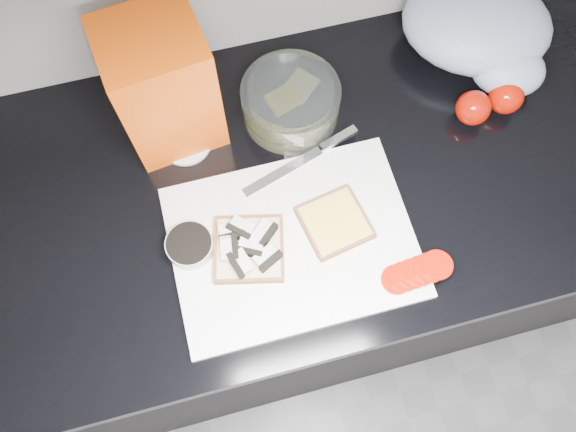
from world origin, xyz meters
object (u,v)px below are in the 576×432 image
at_px(glass_bowl, 291,102).
at_px(bread_bag, 163,87).
at_px(cutting_board, 293,242).
at_px(steel_canister, 166,78).

distance_m(glass_bowl, bread_bag, 0.23).
xyz_separation_m(cutting_board, steel_canister, (-0.14, 0.31, 0.09)).
distance_m(glass_bowl, steel_canister, 0.22).
height_order(cutting_board, glass_bowl, glass_bowl).
bearing_deg(steel_canister, glass_bowl, -16.28).
xyz_separation_m(cutting_board, glass_bowl, (0.06, 0.25, 0.03)).
xyz_separation_m(bread_bag, steel_canister, (0.01, 0.03, -0.02)).
height_order(cutting_board, bread_bag, bread_bag).
bearing_deg(steel_canister, bread_bag, -99.89).
bearing_deg(cutting_board, steel_canister, 114.71).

